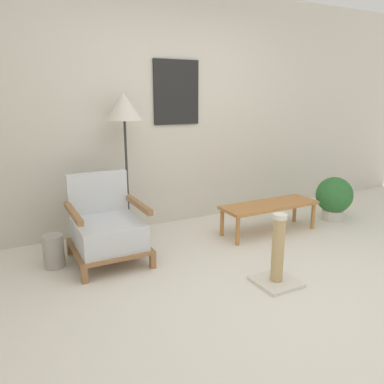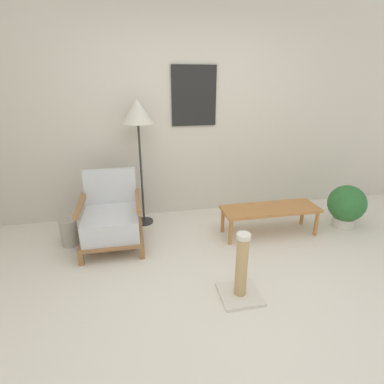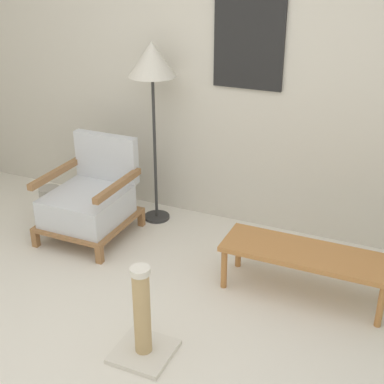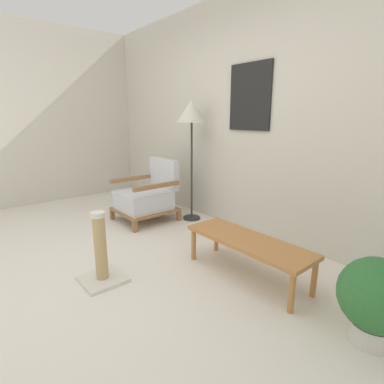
{
  "view_description": "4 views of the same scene",
  "coord_description": "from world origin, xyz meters",
  "px_view_note": "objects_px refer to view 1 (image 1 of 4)",
  "views": [
    {
      "loc": [
        -1.86,
        -2.0,
        1.51
      ],
      "look_at": [
        -0.12,
        1.3,
        0.55
      ],
      "focal_mm": 35.0,
      "sensor_mm": 36.0,
      "label": 1
    },
    {
      "loc": [
        -0.74,
        -1.8,
        1.76
      ],
      "look_at": [
        -0.12,
        1.3,
        0.55
      ],
      "focal_mm": 28.0,
      "sensor_mm": 36.0,
      "label": 2
    },
    {
      "loc": [
        1.35,
        -1.99,
        2.23
      ],
      "look_at": [
        -0.12,
        1.3,
        0.55
      ],
      "focal_mm": 50.0,
      "sensor_mm": 36.0,
      "label": 3
    },
    {
      "loc": [
        2.29,
        -0.71,
        1.34
      ],
      "look_at": [
        -0.12,
        1.3,
        0.55
      ],
      "focal_mm": 28.0,
      "sensor_mm": 36.0,
      "label": 4
    }
  ],
  "objects_px": {
    "floor_lamp": "(124,112)",
    "vase": "(54,251)",
    "potted_plant": "(334,197)",
    "armchair": "(107,228)",
    "coffee_table": "(269,207)",
    "scratching_post": "(277,260)"
  },
  "relations": [
    {
      "from": "floor_lamp",
      "to": "vase",
      "type": "xyz_separation_m",
      "value": [
        -0.84,
        -0.39,
        -1.2
      ]
    },
    {
      "from": "floor_lamp",
      "to": "potted_plant",
      "type": "distance_m",
      "value": 2.74
    },
    {
      "from": "armchair",
      "to": "potted_plant",
      "type": "distance_m",
      "value": 2.82
    },
    {
      "from": "coffee_table",
      "to": "vase",
      "type": "relative_size",
      "value": 3.77
    },
    {
      "from": "floor_lamp",
      "to": "coffee_table",
      "type": "xyz_separation_m",
      "value": [
        1.45,
        -0.59,
        -1.05
      ]
    },
    {
      "from": "armchair",
      "to": "coffee_table",
      "type": "relative_size",
      "value": 0.7
    },
    {
      "from": "armchair",
      "to": "potted_plant",
      "type": "height_order",
      "value": "armchair"
    },
    {
      "from": "scratching_post",
      "to": "potted_plant",
      "type": "bearing_deg",
      "value": 29.44
    },
    {
      "from": "armchair",
      "to": "floor_lamp",
      "type": "bearing_deg",
      "value": 52.14
    },
    {
      "from": "armchair",
      "to": "coffee_table",
      "type": "height_order",
      "value": "armchair"
    },
    {
      "from": "coffee_table",
      "to": "scratching_post",
      "type": "xyz_separation_m",
      "value": [
        -0.72,
        -0.99,
        -0.09
      ]
    },
    {
      "from": "coffee_table",
      "to": "potted_plant",
      "type": "xyz_separation_m",
      "value": [
        1.0,
        -0.02,
        -0.0
      ]
    },
    {
      "from": "scratching_post",
      "to": "floor_lamp",
      "type": "bearing_deg",
      "value": 114.91
    },
    {
      "from": "armchair",
      "to": "floor_lamp",
      "type": "relative_size",
      "value": 0.51
    },
    {
      "from": "armchair",
      "to": "scratching_post",
      "type": "height_order",
      "value": "armchair"
    },
    {
      "from": "floor_lamp",
      "to": "armchair",
      "type": "bearing_deg",
      "value": -127.86
    },
    {
      "from": "vase",
      "to": "scratching_post",
      "type": "relative_size",
      "value": 0.5
    },
    {
      "from": "armchair",
      "to": "vase",
      "type": "distance_m",
      "value": 0.51
    },
    {
      "from": "armchair",
      "to": "coffee_table",
      "type": "distance_m",
      "value": 1.82
    },
    {
      "from": "coffee_table",
      "to": "scratching_post",
      "type": "relative_size",
      "value": 1.88
    },
    {
      "from": "potted_plant",
      "to": "scratching_post",
      "type": "bearing_deg",
      "value": -150.56
    },
    {
      "from": "armchair",
      "to": "potted_plant",
      "type": "bearing_deg",
      "value": -2.97
    }
  ]
}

